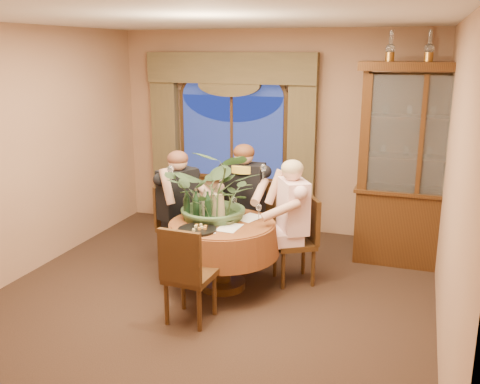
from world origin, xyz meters
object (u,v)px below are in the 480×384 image
(olive_bowl, at_px, (227,222))
(wine_bottle_3, at_px, (196,203))
(dining_table, at_px, (223,255))
(wine_bottle_1, at_px, (187,205))
(china_cabinet, at_px, (419,167))
(chair_front_left, at_px, (190,273))
(centerpiece_plant, at_px, (218,158))
(chair_back_right, at_px, (253,223))
(oil_lamp_right, at_px, (470,46))
(wine_bottle_2, at_px, (205,204))
(stoneware_vase, at_px, (219,206))
(oil_lamp_left, at_px, (391,46))
(person_pink, at_px, (293,222))
(person_scarf, at_px, (244,204))
(chair_right, at_px, (294,241))
(chair_back, at_px, (180,228))
(person_back, at_px, (178,210))
(wine_bottle_4, at_px, (208,207))
(wine_bottle_0, at_px, (196,206))
(oil_lamp_center, at_px, (430,46))

(olive_bowl, xyz_separation_m, wine_bottle_3, (-0.39, 0.10, 0.14))
(dining_table, height_order, wine_bottle_1, wine_bottle_1)
(china_cabinet, distance_m, chair_front_left, 3.03)
(centerpiece_plant, bearing_deg, chair_back_right, 76.37)
(oil_lamp_right, height_order, wine_bottle_2, oil_lamp_right)
(stoneware_vase, xyz_separation_m, olive_bowl, (0.16, -0.18, -0.11))
(oil_lamp_left, xyz_separation_m, person_pink, (-0.84, -1.02, -1.87))
(person_scarf, distance_m, centerpiece_plant, 0.94)
(person_scarf, relative_size, wine_bottle_1, 4.45)
(person_pink, bearing_deg, wine_bottle_1, 82.73)
(oil_lamp_left, relative_size, centerpiece_plant, 0.29)
(chair_right, relative_size, wine_bottle_1, 2.91)
(centerpiece_plant, bearing_deg, chair_back, 156.51)
(oil_lamp_right, distance_m, wine_bottle_1, 3.52)
(person_back, bearing_deg, chair_right, 119.87)
(person_back, height_order, wine_bottle_4, person_back)
(chair_back_right, height_order, chair_back, same)
(wine_bottle_0, bearing_deg, china_cabinet, 33.67)
(oil_lamp_center, height_order, wine_bottle_1, oil_lamp_center)
(wine_bottle_1, bearing_deg, dining_table, 8.50)
(chair_right, height_order, person_back, person_back)
(person_scarf, bearing_deg, olive_bowl, 95.12)
(chair_front_left, height_order, wine_bottle_2, wine_bottle_2)
(dining_table, distance_m, oil_lamp_right, 3.51)
(china_cabinet, xyz_separation_m, person_pink, (-1.26, -1.02, -0.50))
(china_cabinet, distance_m, olive_bowl, 2.40)
(oil_lamp_center, relative_size, olive_bowl, 2.44)
(stoneware_vase, height_order, wine_bottle_2, wine_bottle_2)
(chair_front_left, distance_m, olive_bowl, 0.79)
(oil_lamp_right, relative_size, chair_back, 0.35)
(china_cabinet, height_order, chair_right, china_cabinet)
(chair_front_left, bearing_deg, person_back, 122.22)
(oil_lamp_left, height_order, wine_bottle_1, oil_lamp_left)
(oil_lamp_left, height_order, oil_lamp_right, same)
(centerpiece_plant, relative_size, wine_bottle_2, 3.60)
(chair_right, relative_size, olive_bowl, 6.89)
(chair_back_right, height_order, wine_bottle_0, wine_bottle_0)
(chair_right, xyz_separation_m, olive_bowl, (-0.62, -0.45, 0.29))
(dining_table, bearing_deg, oil_lamp_left, 43.12)
(wine_bottle_1, bearing_deg, oil_lamp_left, 37.88)
(chair_back_right, xyz_separation_m, stoneware_vase, (-0.17, -0.73, 0.41))
(wine_bottle_3, bearing_deg, centerpiece_plant, 20.57)
(oil_lamp_center, relative_size, chair_back_right, 0.35)
(oil_lamp_center, distance_m, wine_bottle_0, 3.13)
(wine_bottle_3, xyz_separation_m, wine_bottle_4, (0.17, -0.08, 0.00))
(chair_front_left, height_order, wine_bottle_1, wine_bottle_1)
(person_scarf, relative_size, centerpiece_plant, 1.24)
(china_cabinet, distance_m, person_back, 2.87)
(oil_lamp_left, relative_size, person_pink, 0.24)
(wine_bottle_2, bearing_deg, person_back, 145.44)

